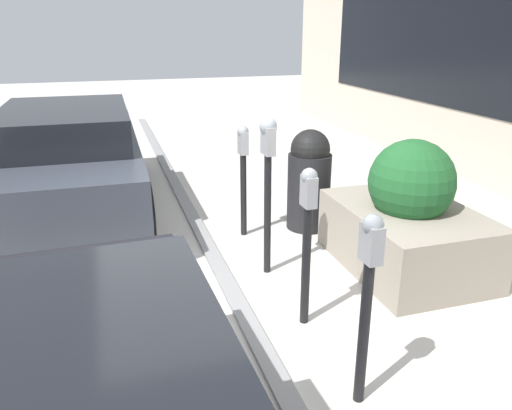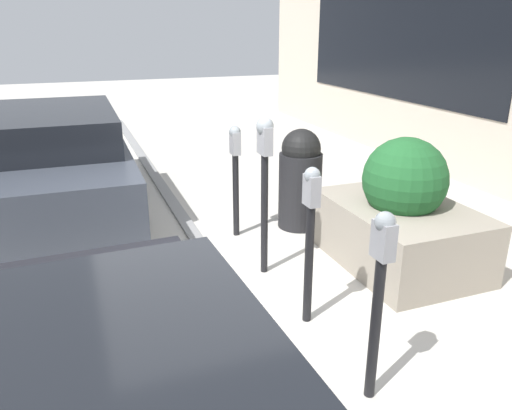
{
  "view_description": "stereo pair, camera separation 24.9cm",
  "coord_description": "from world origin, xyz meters",
  "px_view_note": "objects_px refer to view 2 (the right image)",
  "views": [
    {
      "loc": [
        -3.87,
        1.07,
        2.35
      ],
      "look_at": [
        0.0,
        -0.12,
        0.89
      ],
      "focal_mm": 35.0,
      "sensor_mm": 36.0,
      "label": 1
    },
    {
      "loc": [
        -3.78,
        1.31,
        2.35
      ],
      "look_at": [
        0.0,
        -0.12,
        0.89
      ],
      "focal_mm": 35.0,
      "sensor_mm": 36.0,
      "label": 2
    }
  ],
  "objects_px": {
    "parking_meter_fourth": "(235,165)",
    "parked_car_middle": "(55,158)",
    "planter_box": "(401,217)",
    "parking_meter_nearest": "(380,281)",
    "parking_meter_middle": "(265,167)",
    "parking_meter_second": "(310,226)",
    "trash_bin": "(300,179)"
  },
  "relations": [
    {
      "from": "parked_car_middle",
      "to": "parking_meter_middle",
      "type": "bearing_deg",
      "value": -141.54
    },
    {
      "from": "parking_meter_fourth",
      "to": "parking_meter_nearest",
      "type": "bearing_deg",
      "value": 179.3
    },
    {
      "from": "parking_meter_fourth",
      "to": "trash_bin",
      "type": "xyz_separation_m",
      "value": [
        -0.01,
        -0.82,
        -0.24
      ]
    },
    {
      "from": "parking_meter_nearest",
      "to": "parking_meter_middle",
      "type": "height_order",
      "value": "parking_meter_middle"
    },
    {
      "from": "parking_meter_nearest",
      "to": "parking_meter_fourth",
      "type": "xyz_separation_m",
      "value": [
        2.91,
        -0.04,
        -0.01
      ]
    },
    {
      "from": "parking_meter_fourth",
      "to": "parked_car_middle",
      "type": "xyz_separation_m",
      "value": [
        1.47,
        1.93,
        -0.09
      ]
    },
    {
      "from": "parked_car_middle",
      "to": "parking_meter_nearest",
      "type": "bearing_deg",
      "value": -155.79
    },
    {
      "from": "parking_meter_fourth",
      "to": "parked_car_middle",
      "type": "relative_size",
      "value": 0.29
    },
    {
      "from": "planter_box",
      "to": "trash_bin",
      "type": "xyz_separation_m",
      "value": [
        1.29,
        0.52,
        0.1
      ]
    },
    {
      "from": "parking_meter_nearest",
      "to": "parking_meter_second",
      "type": "distance_m",
      "value": 0.97
    },
    {
      "from": "parking_meter_nearest",
      "to": "parked_car_middle",
      "type": "bearing_deg",
      "value": 23.4
    },
    {
      "from": "parking_meter_middle",
      "to": "planter_box",
      "type": "height_order",
      "value": "parking_meter_middle"
    },
    {
      "from": "parking_meter_second",
      "to": "parking_meter_fourth",
      "type": "relative_size",
      "value": 1.03
    },
    {
      "from": "planter_box",
      "to": "parked_car_middle",
      "type": "relative_size",
      "value": 0.37
    },
    {
      "from": "parking_meter_second",
      "to": "parking_meter_fourth",
      "type": "bearing_deg",
      "value": -0.79
    },
    {
      "from": "parking_meter_middle",
      "to": "parking_meter_fourth",
      "type": "xyz_separation_m",
      "value": [
        0.99,
        -0.04,
        -0.25
      ]
    },
    {
      "from": "parking_meter_second",
      "to": "parked_car_middle",
      "type": "distance_m",
      "value": 3.91
    },
    {
      "from": "parking_meter_nearest",
      "to": "planter_box",
      "type": "bearing_deg",
      "value": -40.36
    },
    {
      "from": "parking_meter_fourth",
      "to": "parked_car_middle",
      "type": "distance_m",
      "value": 2.43
    },
    {
      "from": "planter_box",
      "to": "parking_meter_fourth",
      "type": "bearing_deg",
      "value": 45.9
    },
    {
      "from": "trash_bin",
      "to": "parking_meter_fourth",
      "type": "bearing_deg",
      "value": 89.53
    },
    {
      "from": "parking_meter_second",
      "to": "parking_meter_middle",
      "type": "relative_size",
      "value": 0.86
    },
    {
      "from": "parking_meter_nearest",
      "to": "trash_bin",
      "type": "bearing_deg",
      "value": -16.36
    },
    {
      "from": "planter_box",
      "to": "parked_car_middle",
      "type": "distance_m",
      "value": 4.29
    },
    {
      "from": "parking_meter_nearest",
      "to": "parking_meter_middle",
      "type": "distance_m",
      "value": 1.94
    },
    {
      "from": "parking_meter_nearest",
      "to": "parking_meter_fourth",
      "type": "bearing_deg",
      "value": -0.7
    },
    {
      "from": "parking_meter_middle",
      "to": "trash_bin",
      "type": "height_order",
      "value": "parking_meter_middle"
    },
    {
      "from": "parked_car_middle",
      "to": "parking_meter_second",
      "type": "bearing_deg",
      "value": -150.0
    },
    {
      "from": "parking_meter_middle",
      "to": "trash_bin",
      "type": "relative_size",
      "value": 1.29
    },
    {
      "from": "parking_meter_second",
      "to": "parking_meter_fourth",
      "type": "height_order",
      "value": "parking_meter_second"
    },
    {
      "from": "parking_meter_fourth",
      "to": "parked_car_middle",
      "type": "height_order",
      "value": "parked_car_middle"
    },
    {
      "from": "parking_meter_second",
      "to": "trash_bin",
      "type": "bearing_deg",
      "value": -23.56
    }
  ]
}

